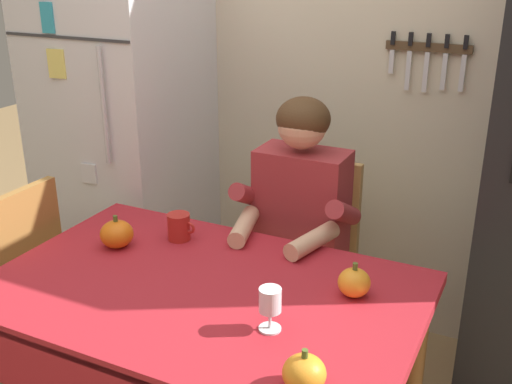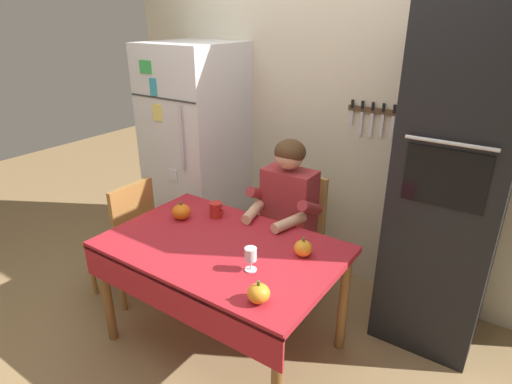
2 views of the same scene
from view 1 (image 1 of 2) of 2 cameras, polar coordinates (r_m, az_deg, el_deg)
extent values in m
cube|color=beige|center=(2.91, 8.48, 12.20)|extent=(3.70, 0.10, 2.60)
cube|color=#4C3823|center=(2.75, 15.71, 12.81)|extent=(0.36, 0.02, 0.04)
cube|color=silver|center=(2.79, 12.45, 11.72)|extent=(0.02, 0.01, 0.10)
cube|color=black|center=(2.77, 12.61, 13.77)|extent=(0.02, 0.01, 0.06)
cube|color=silver|center=(2.77, 13.92, 10.86)|extent=(0.02, 0.01, 0.17)
cube|color=black|center=(2.75, 14.16, 13.59)|extent=(0.02, 0.01, 0.06)
cube|color=silver|center=(2.76, 15.45, 10.64)|extent=(0.02, 0.01, 0.17)
cube|color=black|center=(2.74, 15.73, 13.41)|extent=(0.02, 0.01, 0.06)
cube|color=silver|center=(2.75, 17.02, 10.61)|extent=(0.02, 0.01, 0.15)
cube|color=black|center=(2.72, 17.31, 13.21)|extent=(0.02, 0.01, 0.06)
cube|color=silver|center=(2.73, 18.59, 10.39)|extent=(0.02, 0.01, 0.15)
cube|color=black|center=(2.71, 18.90, 13.00)|extent=(0.02, 0.01, 0.06)
cube|color=silver|center=(3.13, -12.04, 5.06)|extent=(0.68, 0.68, 1.80)
cylinder|color=silver|center=(2.68, -13.95, 7.72)|extent=(0.02, 0.02, 0.50)
cube|color=#333335|center=(2.77, -17.31, 13.52)|extent=(0.67, 0.01, 0.01)
cube|color=teal|center=(2.81, -18.80, 15.05)|extent=(0.06, 0.01, 0.13)
cube|color=#E5D666|center=(2.82, -18.01, 11.24)|extent=(0.09, 0.02, 0.12)
cube|color=silver|center=(2.86, -15.24, 1.66)|extent=(0.08, 0.01, 0.09)
cylinder|color=brown|center=(2.82, -11.97, -8.98)|extent=(0.06, 0.06, 0.70)
cylinder|color=brown|center=(2.37, 14.54, -15.85)|extent=(0.06, 0.06, 0.70)
cube|color=#A81E28|center=(2.04, -4.99, -9.24)|extent=(1.40, 0.90, 0.04)
cube|color=tan|center=(2.69, 4.37, -8.17)|extent=(0.40, 0.40, 0.04)
cube|color=tan|center=(2.72, 5.94, -1.74)|extent=(0.36, 0.04, 0.48)
cylinder|color=tan|center=(2.73, -0.53, -13.10)|extent=(0.04, 0.04, 0.41)
cylinder|color=tan|center=(2.99, 2.43, -9.77)|extent=(0.04, 0.04, 0.41)
cylinder|color=tan|center=(2.63, 6.35, -14.88)|extent=(0.04, 0.04, 0.41)
cylinder|color=tan|center=(2.89, 8.71, -11.21)|extent=(0.04, 0.04, 0.41)
cylinder|color=#38384C|center=(2.58, -0.64, -14.77)|extent=(0.09, 0.09, 0.38)
cylinder|color=#38384C|center=(2.52, 3.59, -15.92)|extent=(0.09, 0.09, 0.38)
cube|color=#38384C|center=(2.56, 1.17, -8.02)|extent=(0.12, 0.40, 0.11)
cube|color=#38384C|center=(2.50, 4.96, -8.89)|extent=(0.12, 0.40, 0.11)
cube|color=#9E2D33|center=(2.50, 4.26, -1.42)|extent=(0.36, 0.20, 0.48)
cylinder|color=#9E2D33|center=(2.50, -0.58, -0.35)|extent=(0.07, 0.26, 0.18)
cylinder|color=#9E2D33|center=(2.36, 8.15, -1.94)|extent=(0.07, 0.26, 0.18)
cylinder|color=#D8A884|center=(2.35, -1.13, -3.21)|extent=(0.13, 0.27, 0.07)
cylinder|color=#D8A884|center=(2.25, 5.25, -4.51)|extent=(0.13, 0.27, 0.07)
sphere|color=#D8A884|center=(2.36, 4.30, 6.25)|extent=(0.19, 0.19, 0.19)
ellipsoid|color=#472D19|center=(2.37, 4.41, 6.78)|extent=(0.21, 0.21, 0.17)
cube|color=#9E6B33|center=(2.77, -22.55, -8.99)|extent=(0.40, 0.40, 0.04)
cube|color=#9E6B33|center=(2.53, -20.62, -5.02)|extent=(0.04, 0.36, 0.48)
cylinder|color=#9E6B33|center=(3.09, -21.78, -10.43)|extent=(0.04, 0.04, 0.41)
cylinder|color=#9E6B33|center=(2.87, -17.03, -12.35)|extent=(0.04, 0.04, 0.41)
cylinder|color=#9E6B33|center=(2.68, -22.06, -15.67)|extent=(0.04, 0.04, 0.41)
cylinder|color=#B2231E|center=(2.33, -7.17, -3.22)|extent=(0.09, 0.09, 0.10)
torus|color=#B2231E|center=(2.31, -6.20, -3.32)|extent=(0.05, 0.01, 0.05)
cylinder|color=white|center=(1.81, 1.30, -12.54)|extent=(0.07, 0.07, 0.01)
cylinder|color=white|center=(1.80, 1.30, -11.72)|extent=(0.01, 0.01, 0.06)
cylinder|color=white|center=(1.76, 1.32, -9.97)|extent=(0.07, 0.07, 0.07)
ellipsoid|color=orange|center=(1.58, 4.49, -16.41)|extent=(0.11, 0.11, 0.09)
cylinder|color=#4C6023|center=(1.55, 4.55, -14.71)|extent=(0.02, 0.02, 0.02)
ellipsoid|color=orange|center=(1.98, 9.09, -8.29)|extent=(0.10, 0.10, 0.09)
cylinder|color=#4C6023|center=(1.95, 9.19, -6.82)|extent=(0.02, 0.02, 0.02)
ellipsoid|color=orange|center=(2.31, -12.79, -3.82)|extent=(0.12, 0.12, 0.10)
cylinder|color=#4C6023|center=(2.29, -12.91, -2.41)|extent=(0.02, 0.02, 0.02)
camera|label=2|loc=(0.57, 142.18, 9.55)|focal=29.63mm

